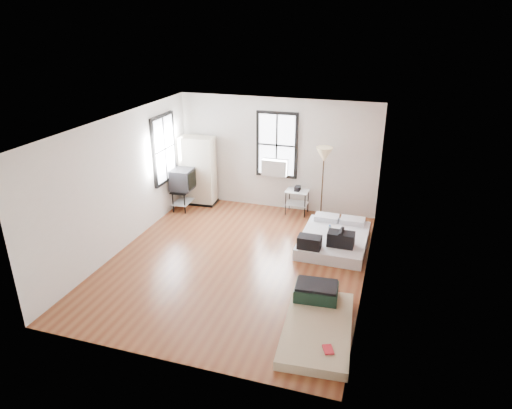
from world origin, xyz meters
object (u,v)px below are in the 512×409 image
(wardrobe, at_px, (198,171))
(floor_lamp, at_px, (324,158))
(tv_stand, at_px, (183,180))
(mattress_bare, at_px, (317,319))
(mattress_main, at_px, (334,239))
(side_table, at_px, (297,195))

(wardrobe, bearing_deg, floor_lamp, -3.37)
(tv_stand, bearing_deg, floor_lamp, 5.31)
(mattress_bare, bearing_deg, wardrobe, 128.43)
(mattress_main, distance_m, mattress_bare, 2.82)
(floor_lamp, bearing_deg, tv_stand, -172.13)
(mattress_bare, height_order, side_table, side_table)
(wardrobe, relative_size, floor_lamp, 1.00)
(mattress_main, bearing_deg, wardrobe, 160.28)
(side_table, distance_m, floor_lamp, 1.20)
(side_table, relative_size, floor_lamp, 0.41)
(side_table, xyz_separation_m, floor_lamp, (0.61, -0.07, 1.03))
(wardrobe, xyz_separation_m, tv_stand, (-0.21, -0.48, -0.12))
(side_table, relative_size, tv_stand, 0.68)
(side_table, bearing_deg, mattress_bare, -73.01)
(mattress_bare, distance_m, side_table, 4.48)
(mattress_bare, distance_m, floor_lamp, 4.48)
(wardrobe, xyz_separation_m, floor_lamp, (3.22, 0.00, 0.64))
(floor_lamp, height_order, tv_stand, floor_lamp)
(tv_stand, bearing_deg, wardrobe, 63.18)
(mattress_bare, distance_m, wardrobe, 5.79)
(side_table, bearing_deg, wardrobe, -178.46)
(tv_stand, bearing_deg, side_table, 8.37)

